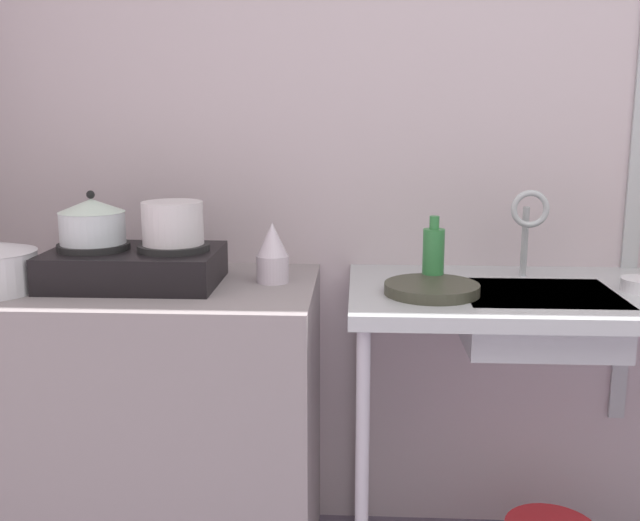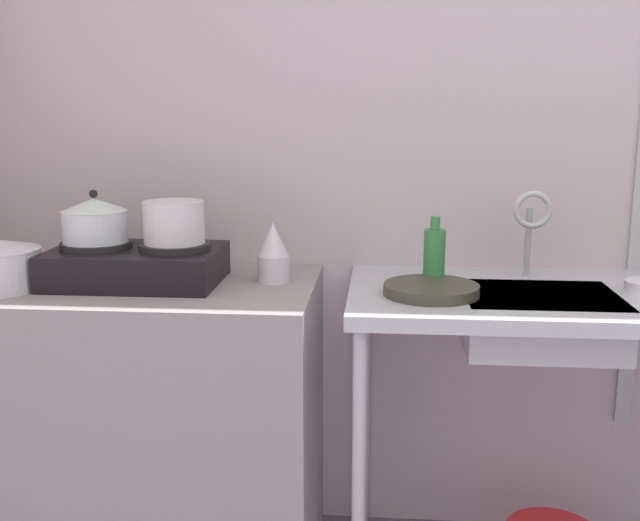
% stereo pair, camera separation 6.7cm
% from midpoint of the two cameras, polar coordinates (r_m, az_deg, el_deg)
% --- Properties ---
extents(wall_back, '(4.69, 0.10, 2.62)m').
position_cam_midpoint_polar(wall_back, '(2.49, 17.85, 8.96)').
color(wall_back, '#BCABB0').
rests_on(wall_back, ground).
extents(counter_concrete, '(1.07, 0.62, 0.90)m').
position_cam_midpoint_polar(counter_concrete, '(2.36, -14.66, -12.47)').
color(counter_concrete, gray).
rests_on(counter_concrete, ground).
extents(counter_sink, '(1.47, 0.62, 0.90)m').
position_cam_midpoint_polar(counter_sink, '(2.23, 20.59, -3.87)').
color(counter_sink, '#ABB0B2').
rests_on(counter_sink, ground).
extents(stove, '(0.49, 0.33, 0.12)m').
position_cam_midpoint_polar(stove, '(2.20, -14.96, -0.36)').
color(stove, black).
rests_on(stove, counter_concrete).
extents(pot_on_left_burner, '(0.19, 0.19, 0.15)m').
position_cam_midpoint_polar(pot_on_left_burner, '(2.22, -17.99, 2.92)').
color(pot_on_left_burner, silver).
rests_on(pot_on_left_burner, stove).
extents(pot_on_right_burner, '(0.17, 0.17, 0.12)m').
position_cam_midpoint_polar(pot_on_right_burner, '(2.15, -12.17, 2.84)').
color(pot_on_right_burner, silver).
rests_on(pot_on_right_burner, stove).
extents(percolator, '(0.10, 0.10, 0.18)m').
position_cam_midpoint_polar(percolator, '(2.16, -4.57, 0.55)').
color(percolator, silver).
rests_on(percolator, counter_concrete).
extents(sink_basin, '(0.42, 0.35, 0.15)m').
position_cam_midpoint_polar(sink_basin, '(2.14, 15.63, -4.30)').
color(sink_basin, '#ABB0B2').
rests_on(sink_basin, counter_sink).
extents(faucet, '(0.11, 0.07, 0.27)m').
position_cam_midpoint_polar(faucet, '(2.25, 14.97, 3.17)').
color(faucet, '#ABB0B2').
rests_on(faucet, counter_sink).
extents(frying_pan, '(0.26, 0.26, 0.03)m').
position_cam_midpoint_polar(frying_pan, '(2.04, 7.68, -2.17)').
color(frying_pan, '#38392B').
rests_on(frying_pan, counter_sink).
extents(bottle_by_sink, '(0.06, 0.06, 0.20)m').
position_cam_midpoint_polar(bottle_by_sink, '(2.15, 7.85, 0.41)').
color(bottle_by_sink, '#30793C').
rests_on(bottle_by_sink, counter_sink).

